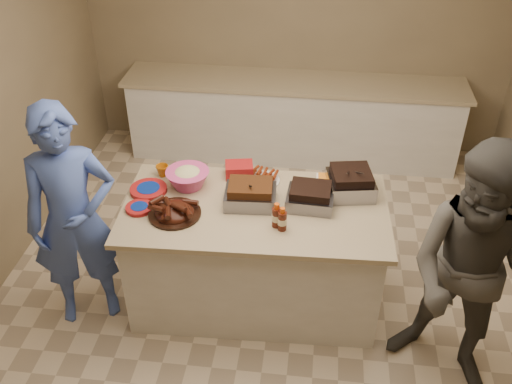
# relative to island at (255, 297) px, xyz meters

# --- Properties ---
(room) EXTENTS (4.50, 5.00, 2.70)m
(room) POSITION_rel_island_xyz_m (0.13, 0.07, 0.00)
(room) COLOR #8B7959
(room) RESTS_ON ground
(back_counter) EXTENTS (3.60, 0.64, 0.90)m
(back_counter) POSITION_rel_island_xyz_m (0.13, 2.27, 0.45)
(back_counter) COLOR silver
(back_counter) RESTS_ON ground
(island) EXTENTS (1.96, 1.08, 0.91)m
(island) POSITION_rel_island_xyz_m (0.00, 0.00, 0.00)
(island) COLOR silver
(island) RESTS_ON ground
(rib_platter) EXTENTS (0.43, 0.43, 0.15)m
(rib_platter) POSITION_rel_island_xyz_m (-0.56, -0.16, 0.91)
(rib_platter) COLOR #3E170C
(rib_platter) RESTS_ON island
(pulled_pork_tray) EXTENTS (0.38, 0.30, 0.11)m
(pulled_pork_tray) POSITION_rel_island_xyz_m (-0.04, 0.04, 0.91)
(pulled_pork_tray) COLOR #47230F
(pulled_pork_tray) RESTS_ON island
(brisket_tray) EXTENTS (0.35, 0.30, 0.10)m
(brisket_tray) POSITION_rel_island_xyz_m (0.39, 0.07, 0.91)
(brisket_tray) COLOR black
(brisket_tray) RESTS_ON island
(roasting_pan) EXTENTS (0.38, 0.38, 0.13)m
(roasting_pan) POSITION_rel_island_xyz_m (0.68, 0.27, 0.91)
(roasting_pan) COLOR gray
(roasting_pan) RESTS_ON island
(coleslaw_bowl) EXTENTS (0.34, 0.34, 0.23)m
(coleslaw_bowl) POSITION_rel_island_xyz_m (-0.54, 0.21, 0.91)
(coleslaw_bowl) COLOR #C93F7F
(coleslaw_bowl) RESTS_ON island
(sausage_plate) EXTENTS (0.33, 0.33, 0.04)m
(sausage_plate) POSITION_rel_island_xyz_m (0.02, 0.34, 0.91)
(sausage_plate) COLOR silver
(sausage_plate) RESTS_ON island
(mac_cheese_dish) EXTENTS (0.29, 0.22, 0.08)m
(mac_cheese_dish) POSITION_rel_island_xyz_m (0.57, 0.32, 0.91)
(mac_cheese_dish) COLOR orange
(mac_cheese_dish) RESTS_ON island
(bbq_bottle_a) EXTENTS (0.06, 0.06, 0.18)m
(bbq_bottle_a) POSITION_rel_island_xyz_m (0.21, -0.23, 0.91)
(bbq_bottle_a) COLOR #46160B
(bbq_bottle_a) RESTS_ON island
(bbq_bottle_b) EXTENTS (0.07, 0.07, 0.19)m
(bbq_bottle_b) POSITION_rel_island_xyz_m (0.17, -0.20, 0.91)
(bbq_bottle_b) COLOR #46160B
(bbq_bottle_b) RESTS_ON island
(mustard_bottle) EXTENTS (0.05, 0.05, 0.12)m
(mustard_bottle) POSITION_rel_island_xyz_m (-0.08, 0.11, 0.91)
(mustard_bottle) COLOR yellow
(mustard_bottle) RESTS_ON island
(sauce_bowl) EXTENTS (0.12, 0.04, 0.12)m
(sauce_bowl) POSITION_rel_island_xyz_m (-0.01, 0.18, 0.91)
(sauce_bowl) COLOR silver
(sauce_bowl) RESTS_ON island
(plate_stack_large) EXTENTS (0.29, 0.29, 0.03)m
(plate_stack_large) POSITION_rel_island_xyz_m (-0.82, 0.10, 0.91)
(plate_stack_large) COLOR maroon
(plate_stack_large) RESTS_ON island
(plate_stack_small) EXTENTS (0.20, 0.20, 0.03)m
(plate_stack_small) POSITION_rel_island_xyz_m (-0.82, -0.13, 0.91)
(plate_stack_small) COLOR maroon
(plate_stack_small) RESTS_ON island
(plastic_cup) EXTENTS (0.10, 0.10, 0.10)m
(plastic_cup) POSITION_rel_island_xyz_m (-0.77, 0.33, 0.91)
(plastic_cup) COLOR #AC5E0B
(plastic_cup) RESTS_ON island
(basket_stack) EXTENTS (0.24, 0.19, 0.11)m
(basket_stack) POSITION_rel_island_xyz_m (-0.17, 0.40, 0.91)
(basket_stack) COLOR maroon
(basket_stack) RESTS_ON island
(guest_blue) EXTENTS (1.28, 1.90, 0.43)m
(guest_blue) POSITION_rel_island_xyz_m (-1.26, -0.28, 0.00)
(guest_blue) COLOR #4663BD
(guest_blue) RESTS_ON ground
(guest_gray) EXTENTS (1.64, 2.04, 0.70)m
(guest_gray) POSITION_rel_island_xyz_m (1.43, -0.56, 0.00)
(guest_gray) COLOR #4F4D46
(guest_gray) RESTS_ON ground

